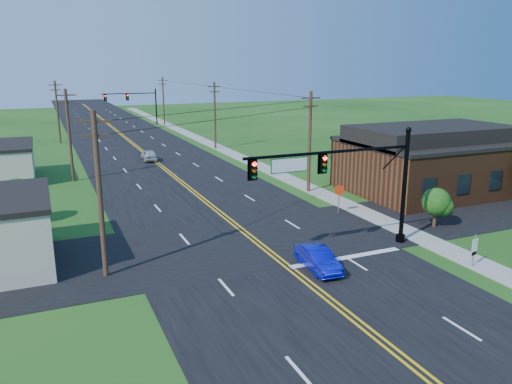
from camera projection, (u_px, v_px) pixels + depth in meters
name	position (u px, v px, depth m)	size (l,w,h in m)	color
ground	(358.00, 326.00, 21.98)	(260.00, 260.00, 0.00)	#153F12
road_main	(141.00, 151.00, 66.44)	(16.00, 220.00, 0.04)	black
road_cross	(252.00, 241.00, 32.65)	(70.00, 10.00, 0.04)	black
sidewalk	(242.00, 158.00, 61.58)	(2.00, 160.00, 0.08)	gray
signal_mast_main	(345.00, 177.00, 29.59)	(11.30, 0.60, 7.48)	black
signal_mast_far	(133.00, 101.00, 93.71)	(10.98, 0.60, 7.48)	black
brick_building	(429.00, 166.00, 45.10)	(14.20, 11.20, 4.70)	#4E2A16
utility_pole_left_a	(100.00, 192.00, 26.05)	(1.80, 0.28, 9.00)	#362818
utility_pole_left_b	(69.00, 134.00, 48.28)	(1.80, 0.28, 9.00)	#362818
utility_pole_left_c	(57.00, 111.00, 72.29)	(1.80, 0.28, 9.00)	#362818
utility_pole_right_a	(310.00, 140.00, 44.15)	(1.80, 0.28, 9.00)	#362818
utility_pole_right_b	(215.00, 114.00, 67.27)	(1.80, 0.28, 9.00)	#362818
utility_pole_right_c	(163.00, 100.00, 93.95)	(1.80, 0.28, 9.00)	#362818
tree_right_back	(343.00, 152.00, 50.62)	(3.00, 3.00, 4.10)	#362818
shrub_corner	(436.00, 202.00, 34.97)	(2.00, 2.00, 2.86)	#362818
tree_left	(17.00, 195.00, 35.63)	(2.40, 2.40, 3.37)	#362818
blue_car	(318.00, 259.00, 27.90)	(1.32, 3.78, 1.25)	#070DAC
distant_car	(149.00, 155.00, 59.75)	(1.55, 3.86, 1.31)	silver
route_sign	(474.00, 248.00, 28.06)	(0.50, 0.13, 2.01)	slate
stop_sign	(339.00, 193.00, 38.12)	(0.78, 0.35, 2.32)	slate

